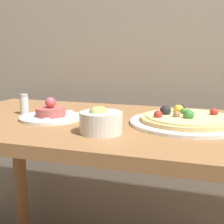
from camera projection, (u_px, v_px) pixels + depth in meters
The scene contains 5 objects.
dining_table at pixel (146, 156), 0.99m from camera, with size 1.45×0.64×0.74m.
pizza_plate at pixel (187, 120), 0.96m from camera, with size 0.35×0.35×0.05m.
tartare_plate at pixel (51, 115), 1.03m from camera, with size 0.20×0.20×0.07m.
small_bowl at pixel (101, 121), 0.85m from camera, with size 0.12×0.12×0.07m.
salt_shaker at pixel (24, 104), 1.11m from camera, with size 0.03×0.03×0.07m.
Camera 1 is at (0.19, -0.61, 0.96)m, focal length 50.00 mm.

